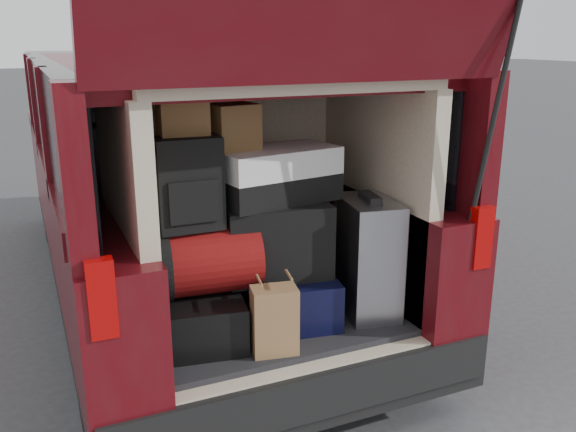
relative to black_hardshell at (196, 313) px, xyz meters
name	(u,v)px	position (x,y,z in m)	size (l,w,h in m)	color
ground	(285,430)	(0.39, -0.15, -0.66)	(80.00, 80.00, 0.00)	#353537
minivan	(183,180)	(0.39, 1.70, 0.25)	(1.90, 5.35, 2.77)	black
load_floor	(264,357)	(0.39, 0.12, -0.39)	(1.24, 1.05, 0.55)	black
black_hardshell	(196,313)	(0.00, 0.00, 0.00)	(0.41, 0.56, 0.23)	black
navy_hardshell	(285,294)	(0.47, 0.02, 0.01)	(0.45, 0.55, 0.24)	black
silver_roller	(368,257)	(0.88, -0.09, 0.18)	(0.25, 0.40, 0.60)	silver
kraft_bag	(274,320)	(0.28, -0.30, 0.04)	(0.20, 0.13, 0.31)	#916341
red_duffel	(206,260)	(0.05, -0.03, 0.27)	(0.49, 0.32, 0.32)	maroon
black_soft_case	(276,240)	(0.42, 0.00, 0.31)	(0.51, 0.30, 0.37)	black
backpack	(188,183)	(-0.01, -0.02, 0.64)	(0.29, 0.18, 0.42)	black
twotone_duffel	(277,175)	(0.44, 0.05, 0.62)	(0.58, 0.30, 0.26)	silver
grocery_sack_lower	(183,113)	(0.00, 0.05, 0.94)	(0.21, 0.17, 0.19)	brown
grocery_sack_upper	(233,127)	(0.24, 0.10, 0.86)	(0.21, 0.17, 0.21)	brown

